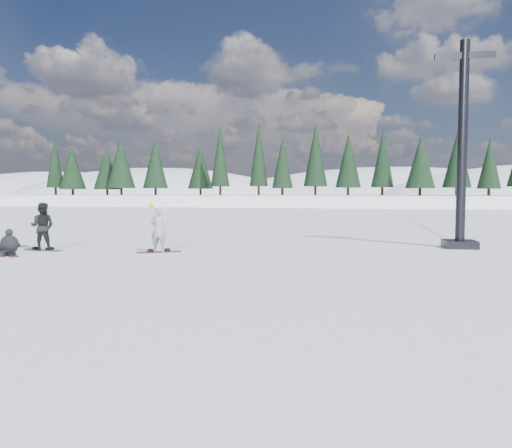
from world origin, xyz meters
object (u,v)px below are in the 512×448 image
(snowboarder_man, at_px, (42,227))
(snowboard_loose_a, at_px, (10,248))
(snowboarder_woman, at_px, (159,229))
(lift_tower, at_px, (462,165))
(snowboard_loose_b, at_px, (10,255))
(seated_rider, at_px, (8,245))

(snowboarder_man, relative_size, snowboard_loose_a, 1.14)
(snowboarder_man, height_order, snowboard_loose_a, snowboarder_man)
(snowboarder_woman, distance_m, snowboarder_man, 4.25)
(snowboarder_woman, xyz_separation_m, snowboarder_man, (-4.24, -0.31, 0.05))
(lift_tower, height_order, snowboard_loose_b, lift_tower)
(snowboard_loose_b, height_order, snowboard_loose_a, same)
(snowboarder_man, height_order, snowboard_loose_b, snowboarder_man)
(snowboarder_man, bearing_deg, snowboard_loose_b, 65.64)
(snowboarder_man, xyz_separation_m, seated_rider, (-0.44, -1.22, -0.52))
(lift_tower, distance_m, snowboard_loose_b, 16.07)
(snowboarder_man, bearing_deg, snowboard_loose_a, -28.28)
(snowboarder_woman, relative_size, snowboard_loose_b, 1.14)
(snowboard_loose_b, bearing_deg, seated_rider, 178.61)
(lift_tower, xyz_separation_m, snowboarder_woman, (-10.38, -3.56, -2.27))
(seated_rider, bearing_deg, snowboarder_man, 61.51)
(snowboarder_woman, relative_size, snowboarder_man, 1.00)
(snowboarder_man, relative_size, snowboard_loose_b, 1.14)
(seated_rider, distance_m, snowboard_loose_b, 0.40)
(snowboarder_woman, bearing_deg, snowboarder_man, 1.38)
(snowboarder_woman, xyz_separation_m, snowboard_loose_b, (-4.49, -1.69, -0.78))
(seated_rider, bearing_deg, snowboard_loose_b, -51.60)
(seated_rider, distance_m, snowboard_loose_a, 2.07)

